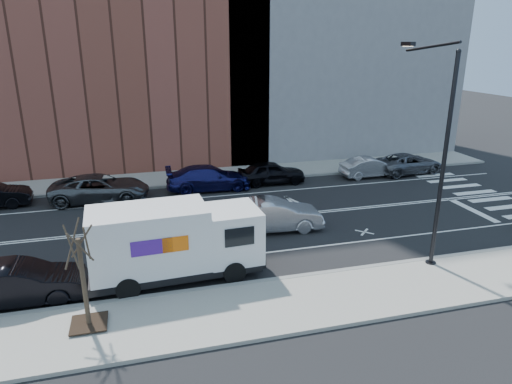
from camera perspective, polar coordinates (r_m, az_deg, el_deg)
ground at (r=25.00m, az=-2.48°, el=-3.55°), size 120.00×120.00×0.00m
sidewalk_near at (r=17.38m, az=4.09°, el=-13.79°), size 44.00×3.60×0.15m
sidewalk_far at (r=33.17m, az=-5.82°, el=2.05°), size 44.00×3.60×0.15m
curb_near at (r=18.85m, az=2.28°, el=-10.98°), size 44.00×0.25×0.17m
curb_far at (r=31.47m, az=-5.28°, el=1.18°), size 44.00×0.25×0.17m
crosswalk at (r=32.25m, az=26.47°, el=-0.44°), size 3.00×14.00×0.01m
road_markings at (r=25.00m, az=-2.48°, el=-3.55°), size 40.00×8.60×0.01m
bldg_brick at (r=38.43m, az=-20.80°, el=19.72°), size 26.00×10.00×22.00m
streetlight at (r=20.24m, az=21.76°, el=4.96°), size 0.44×4.02×9.34m
street_tree at (r=16.41m, az=-20.61°, el=-11.54°), size 1.20×1.20×3.75m
fedex_van at (r=18.74m, az=-10.12°, el=-6.05°), size 7.04×2.75×3.16m
far_parked_c at (r=29.34m, az=-18.92°, el=0.46°), size 6.03×3.14×1.62m
far_parked_d at (r=30.06m, az=-5.92°, el=1.78°), size 5.61×2.44×1.61m
far_parked_e at (r=31.23m, az=1.92°, el=2.46°), size 4.63×1.93×1.57m
far_parked_f at (r=33.85m, az=14.10°, el=3.04°), size 4.38×1.63×1.43m
far_parked_g at (r=35.64m, az=18.48°, el=3.42°), size 5.48×2.98×1.46m
driving_sedan at (r=23.43m, az=2.16°, el=-2.90°), size 5.16×2.10×1.66m
near_parked_rear_a at (r=19.29m, az=-27.48°, el=-10.10°), size 4.84×1.73×1.59m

